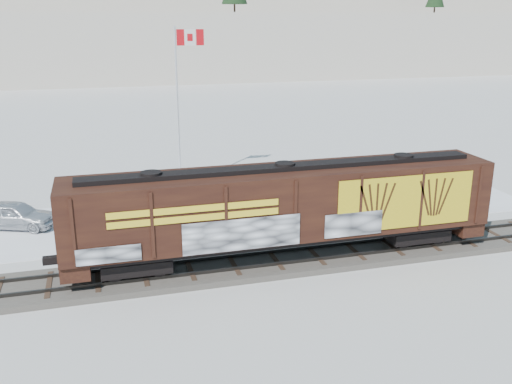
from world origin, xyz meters
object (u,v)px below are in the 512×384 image
object	(u,v)px
hopper_railcar	(284,206)
car_white	(178,207)
flagpole	(180,132)
car_silver	(15,215)
car_dark	(331,198)

from	to	relation	value
hopper_railcar	car_white	bearing A→B (deg)	119.40
hopper_railcar	flagpole	distance (m)	13.93
car_silver	flagpole	bearing A→B (deg)	-40.43
car_silver	car_white	bearing A→B (deg)	-77.31
hopper_railcar	car_silver	size ratio (longest dim) A/B	4.46
flagpole	car_white	world-z (taller)	flagpole
car_dark	flagpole	bearing A→B (deg)	30.59
flagpole	car_silver	world-z (taller)	flagpole
car_silver	car_white	distance (m)	8.84
flagpole	car_dark	size ratio (longest dim) A/B	2.16
car_silver	car_dark	xyz separation A→B (m)	(17.90, -1.67, -0.04)
hopper_railcar	flagpole	world-z (taller)	flagpole
hopper_railcar	car_dark	distance (m)	8.80
car_white	car_dark	distance (m)	9.18
hopper_railcar	car_white	distance (m)	8.27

